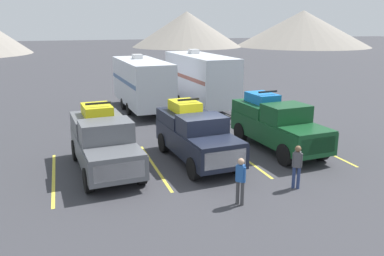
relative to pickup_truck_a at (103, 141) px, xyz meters
name	(u,v)px	position (x,y,z in m)	size (l,w,h in m)	color
ground_plane	(206,167)	(3.92, -1.16, -1.18)	(240.00, 240.00, 0.00)	#38383D
pickup_truck_a	(103,141)	(0.00, 0.00, 0.00)	(2.47, 5.41, 2.59)	#595B60
pickup_truck_b	(195,134)	(3.80, -0.15, -0.02)	(2.39, 5.34, 2.54)	black
pickup_truck_c	(276,123)	(7.84, 0.16, 0.03)	(2.42, 5.59, 2.60)	#144723
lot_stripe_a	(54,177)	(-1.97, -0.33, -1.18)	(0.12, 5.50, 0.01)	gold
lot_stripe_b	(154,166)	(1.95, -0.33, -1.18)	(0.12, 5.50, 0.01)	gold
lot_stripe_c	(241,156)	(5.88, -0.33, -1.18)	(0.12, 5.50, 0.01)	gold
lot_stripe_d	(317,147)	(9.81, -0.33, -1.18)	(0.12, 5.50, 0.01)	gold
camper_trailer_a	(142,82)	(3.62, 10.18, 0.73)	(2.82, 8.45, 3.63)	silver
camper_trailer_b	(200,78)	(7.60, 10.03, 0.86)	(2.85, 9.12, 3.88)	silver
person_b	(297,164)	(6.22, -4.10, -0.27)	(0.30, 0.29, 1.58)	navy
person_c	(240,178)	(3.78, -4.65, -0.27)	(0.29, 0.30, 1.59)	#3F3F42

